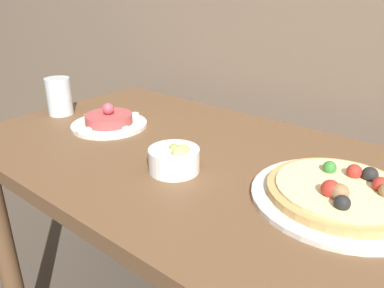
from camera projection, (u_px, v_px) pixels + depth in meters
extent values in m
cube|color=brown|center=(231.00, 173.00, 0.82)|extent=(1.37, 0.67, 0.03)
cylinder|color=brown|center=(7.00, 260.00, 1.15)|extent=(0.06, 0.06, 0.76)
cylinder|color=brown|center=(139.00, 191.00, 1.54)|extent=(0.06, 0.06, 0.76)
cylinder|color=silver|center=(338.00, 198.00, 0.69)|extent=(0.32, 0.32, 0.01)
cylinder|color=tan|center=(339.00, 192.00, 0.68)|extent=(0.26, 0.26, 0.02)
cylinder|color=beige|center=(340.00, 187.00, 0.68)|extent=(0.23, 0.23, 0.01)
sphere|color=black|center=(370.00, 175.00, 0.70)|extent=(0.03, 0.03, 0.03)
sphere|color=#B22D23|center=(381.00, 185.00, 0.66)|extent=(0.03, 0.03, 0.03)
sphere|color=black|center=(342.00, 203.00, 0.61)|extent=(0.03, 0.03, 0.03)
sphere|color=#387F33|center=(330.00, 168.00, 0.73)|extent=(0.03, 0.03, 0.03)
sphere|color=#B22D23|center=(330.00, 189.00, 0.64)|extent=(0.03, 0.03, 0.03)
sphere|color=#B22D23|center=(354.00, 172.00, 0.71)|extent=(0.03, 0.03, 0.03)
sphere|color=black|center=(332.00, 186.00, 0.66)|extent=(0.02, 0.02, 0.02)
sphere|color=#997047|center=(340.00, 193.00, 0.63)|extent=(0.03, 0.03, 0.03)
cylinder|color=silver|center=(110.00, 125.00, 1.05)|extent=(0.21, 0.21, 0.01)
cylinder|color=#A84747|center=(109.00, 119.00, 1.04)|extent=(0.13, 0.13, 0.03)
sphere|color=#DB4C5B|center=(108.00, 109.00, 1.03)|extent=(0.03, 0.03, 0.03)
cube|color=white|center=(130.00, 129.00, 0.99)|extent=(0.04, 0.02, 0.01)
cube|color=white|center=(132.00, 115.00, 1.10)|extent=(0.02, 0.04, 0.01)
cube|color=white|center=(91.00, 116.00, 1.09)|extent=(0.04, 0.02, 0.01)
cube|color=white|center=(84.00, 130.00, 0.98)|extent=(0.02, 0.04, 0.01)
cylinder|color=white|center=(174.00, 160.00, 0.79)|extent=(0.11, 0.11, 0.05)
sphere|color=#B7BC70|center=(179.00, 154.00, 0.76)|extent=(0.03, 0.03, 0.03)
sphere|color=#8EA34C|center=(174.00, 149.00, 0.79)|extent=(0.02, 0.02, 0.02)
sphere|color=#A3B25B|center=(184.00, 151.00, 0.78)|extent=(0.03, 0.03, 0.03)
cylinder|color=silver|center=(59.00, 96.00, 1.13)|extent=(0.07, 0.07, 0.11)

